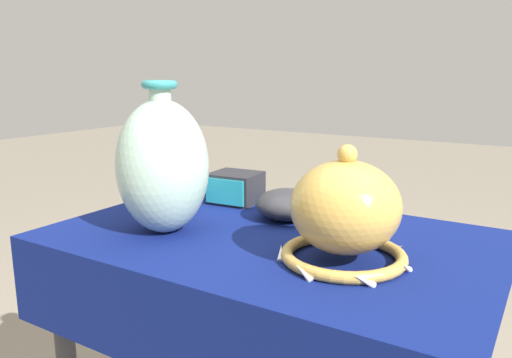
{
  "coord_description": "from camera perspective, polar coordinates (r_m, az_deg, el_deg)",
  "views": [
    {
      "loc": [
        0.5,
        -0.88,
        1.03
      ],
      "look_at": [
        -0.01,
        -0.05,
        0.82
      ],
      "focal_mm": 35.0,
      "sensor_mm": 36.0,
      "label": 1
    }
  ],
  "objects": [
    {
      "name": "display_table",
      "position": [
        1.09,
        1.43,
        -11.09
      ],
      "size": [
        0.92,
        0.6,
        0.7
      ],
      "color": "#38383D",
      "rests_on": "ground_plane"
    },
    {
      "name": "mosaic_tile_box",
      "position": [
        1.32,
        -2.39,
        -0.98
      ],
      "size": [
        0.13,
        0.12,
        0.08
      ],
      "rotation": [
        0.0,
        0.0,
        0.08
      ],
      "color": "#232328",
      "rests_on": "display_table"
    },
    {
      "name": "vase_tall_bulbous",
      "position": [
        1.07,
        -10.61,
        1.52
      ],
      "size": [
        0.19,
        0.19,
        0.32
      ],
      "color": "#A8CCB7",
      "rests_on": "display_table"
    },
    {
      "name": "bowl_shallow_charcoal",
      "position": [
        1.16,
        3.51,
        -2.91
      ],
      "size": [
        0.15,
        0.15,
        0.07
      ],
      "primitive_type": "ellipsoid",
      "color": "#2D2D33",
      "rests_on": "display_table"
    },
    {
      "name": "jar_round_ivory",
      "position": [
        1.25,
        -9.71,
        -0.15
      ],
      "size": [
        0.1,
        0.1,
        0.17
      ],
      "color": "white",
      "rests_on": "display_table"
    },
    {
      "name": "vase_dome_bell",
      "position": [
        0.91,
        10.14,
        -3.96
      ],
      "size": [
        0.24,
        0.24,
        0.22
      ],
      "color": "gold",
      "rests_on": "display_table"
    }
  ]
}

